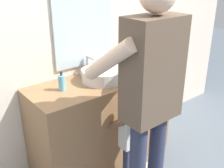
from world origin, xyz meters
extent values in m
cube|color=beige|center=(0.00, 0.62, 1.35)|extent=(4.40, 0.08, 2.70)
cube|color=silver|center=(0.00, 0.57, 1.34)|extent=(0.62, 0.02, 0.79)
cube|color=olive|center=(0.00, 0.30, 0.43)|extent=(1.36, 0.54, 0.87)
cylinder|color=silver|center=(0.00, 0.28, 0.92)|extent=(0.38, 0.38, 0.11)
cylinder|color=#B1B1AD|center=(0.00, 0.28, 0.93)|extent=(0.31, 0.31, 0.09)
cylinder|color=#B7BABF|center=(0.00, 0.52, 0.96)|extent=(0.03, 0.03, 0.18)
cylinder|color=#B7BABF|center=(0.00, 0.46, 1.04)|extent=(0.02, 0.12, 0.02)
cylinder|color=#B7BABF|center=(-0.07, 0.52, 0.89)|extent=(0.04, 0.04, 0.05)
cylinder|color=#B7BABF|center=(0.07, 0.52, 0.89)|extent=(0.04, 0.04, 0.05)
cylinder|color=silver|center=(0.41, 0.33, 0.91)|extent=(0.07, 0.07, 0.09)
cylinder|color=orange|center=(0.41, 0.35, 0.97)|extent=(0.04, 0.02, 0.17)
cube|color=white|center=(0.41, 0.35, 1.06)|extent=(0.01, 0.02, 0.02)
cylinder|color=#66B2D1|center=(-0.39, 0.33, 0.93)|extent=(0.06, 0.06, 0.13)
cylinder|color=#2D2D2D|center=(-0.39, 0.33, 1.01)|extent=(0.02, 0.02, 0.04)
cylinder|color=#2D334C|center=(-0.05, -0.11, 0.19)|extent=(0.06, 0.06, 0.39)
cylinder|color=#2D334C|center=(0.05, -0.11, 0.19)|extent=(0.06, 0.06, 0.39)
cube|color=white|center=(0.00, -0.11, 0.56)|extent=(0.19, 0.11, 0.34)
sphere|color=brown|center=(0.00, -0.11, 0.79)|extent=(0.11, 0.11, 0.11)
cylinder|color=brown|center=(-0.11, -0.02, 0.59)|extent=(0.05, 0.23, 0.18)
cylinder|color=brown|center=(0.11, -0.02, 0.59)|extent=(0.05, 0.23, 0.18)
cylinder|color=#2D334C|center=(0.02, -0.39, 0.41)|extent=(0.12, 0.12, 0.82)
cube|color=brown|center=(-0.08, -0.39, 1.18)|extent=(0.41, 0.23, 0.71)
cylinder|color=beige|center=(-0.31, -0.20, 1.24)|extent=(0.10, 0.50, 0.39)
cylinder|color=beige|center=(0.14, -0.20, 1.24)|extent=(0.10, 0.50, 0.39)
cylinder|color=yellow|center=(0.14, -0.01, 1.05)|extent=(0.01, 0.14, 0.03)
cube|color=white|center=(0.14, 0.06, 1.06)|extent=(0.01, 0.02, 0.02)
camera|label=1|loc=(-1.35, -1.54, 1.79)|focal=43.56mm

